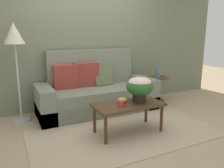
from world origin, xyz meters
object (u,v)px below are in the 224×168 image
(coffee_table, at_px, (128,107))
(table_vase, at_px, (158,73))
(floor_lamp, at_px, (15,41))
(couch, at_px, (96,93))
(side_table, at_px, (158,84))
(snack_bowl, at_px, (122,100))
(coffee_mug, at_px, (121,103))
(potted_plant, at_px, (140,86))

(coffee_table, height_order, table_vase, table_vase)
(floor_lamp, bearing_deg, couch, -2.71)
(side_table, distance_m, floor_lamp, 2.93)
(floor_lamp, distance_m, snack_bowl, 1.92)
(coffee_table, height_order, side_table, side_table)
(coffee_mug, bearing_deg, table_vase, 37.39)
(coffee_table, height_order, floor_lamp, floor_lamp)
(couch, height_order, coffee_mug, couch)
(snack_bowl, bearing_deg, coffee_mug, -123.84)
(floor_lamp, relative_size, potted_plant, 4.03)
(coffee_table, bearing_deg, potted_plant, 3.18)
(side_table, height_order, floor_lamp, floor_lamp)
(coffee_table, bearing_deg, coffee_mug, -157.16)
(coffee_table, bearing_deg, floor_lamp, 139.72)
(side_table, distance_m, coffee_mug, 1.93)
(coffee_mug, distance_m, table_vase, 1.94)
(couch, xyz_separation_m, table_vase, (1.43, -0.01, 0.30))
(floor_lamp, distance_m, coffee_mug, 1.95)
(potted_plant, distance_m, coffee_mug, 0.41)
(table_vase, bearing_deg, snack_bowl, -144.73)
(table_vase, bearing_deg, side_table, -118.66)
(floor_lamp, xyz_separation_m, potted_plant, (1.59, -1.17, -0.65))
(side_table, bearing_deg, coffee_mug, -142.82)
(couch, height_order, side_table, couch)
(couch, bearing_deg, coffee_mug, -95.27)
(side_table, height_order, coffee_mug, side_table)
(coffee_table, height_order, potted_plant, potted_plant)
(couch, height_order, snack_bowl, couch)
(potted_plant, relative_size, coffee_mug, 3.16)
(coffee_table, xyz_separation_m, floor_lamp, (-1.40, 1.18, 0.94))
(couch, xyz_separation_m, snack_bowl, (0.00, -1.02, 0.15))
(coffee_mug, bearing_deg, snack_bowl, 56.16)
(side_table, relative_size, snack_bowl, 3.72)
(floor_lamp, xyz_separation_m, coffee_mug, (1.24, -1.25, -0.84))
(floor_lamp, bearing_deg, table_vase, -1.51)
(floor_lamp, bearing_deg, coffee_mug, -45.32)
(side_table, relative_size, table_vase, 2.43)
(floor_lamp, relative_size, table_vase, 7.23)
(side_table, xyz_separation_m, snack_bowl, (-1.42, -0.99, 0.11))
(couch, relative_size, table_vase, 9.95)
(potted_plant, bearing_deg, coffee_mug, -167.52)
(floor_lamp, bearing_deg, side_table, -1.83)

